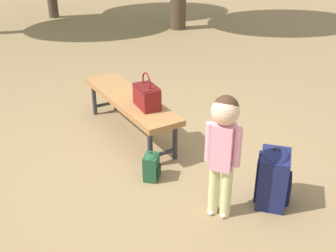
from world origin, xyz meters
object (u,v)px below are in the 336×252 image
(backpack_small, at_px, (151,166))
(handbag, at_px, (147,95))
(child_standing, at_px, (224,139))
(backpack_large, at_px, (274,176))
(park_bench, at_px, (130,102))

(backpack_small, bearing_deg, handbag, 152.39)
(child_standing, distance_m, backpack_large, 0.64)
(park_bench, height_order, child_standing, child_standing)
(handbag, height_order, backpack_large, handbag)
(handbag, relative_size, backpack_large, 0.69)
(backpack_large, bearing_deg, park_bench, -167.34)
(park_bench, xyz_separation_m, handbag, (0.33, 0.02, 0.18))
(backpack_small, bearing_deg, backpack_large, 37.55)
(park_bench, distance_m, backpack_small, 0.96)
(backpack_large, bearing_deg, child_standing, -104.94)
(child_standing, bearing_deg, backpack_large, 75.06)
(handbag, xyz_separation_m, child_standing, (1.29, -0.10, 0.12))
(child_standing, bearing_deg, park_bench, 177.39)
(handbag, bearing_deg, backpack_large, 14.71)
(park_bench, xyz_separation_m, child_standing, (1.62, -0.07, 0.30))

